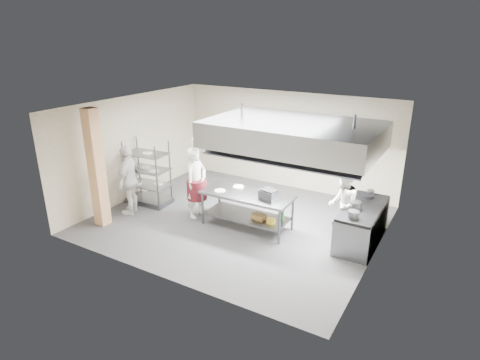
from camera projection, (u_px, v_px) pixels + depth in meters
The scene contains 23 objects.
floor at pixel (237, 220), 10.54m from camera, with size 7.00×7.00×0.00m, color #3C3C3F.
ceiling at pixel (237, 106), 9.50m from camera, with size 7.00×7.00×0.00m, color silver.
wall_back at pixel (286, 140), 12.45m from camera, with size 7.00×7.00×0.00m, color #BAAE93.
wall_left at pixel (134, 147), 11.68m from camera, with size 6.00×6.00×0.00m, color #BAAE93.
wall_right at pixel (381, 193), 8.36m from camera, with size 6.00×6.00×0.00m, color #BAAE93.
column at pixel (97, 169), 9.86m from camera, with size 0.30×0.30×3.00m, color tan.
exhaust_hood at pixel (293, 134), 9.41m from camera, with size 4.00×2.50×0.60m, color gray.
hood_strip_a at pixel (259, 142), 9.95m from camera, with size 1.60×0.12×0.04m, color white.
hood_strip_b at pixel (329, 153), 9.10m from camera, with size 1.60×0.12×0.04m, color white.
wall_shelf at pixel (342, 149), 11.46m from camera, with size 1.50×0.28×0.04m, color gray.
island at pixel (247, 210), 10.05m from camera, with size 2.30×0.96×0.91m, color gray, non-canonical shape.
island_worktop at pixel (247, 195), 9.91m from camera, with size 2.30×0.96×0.06m, color gray.
island_undershelf at pixel (247, 216), 10.11m from camera, with size 2.12×0.86×0.04m, color slate.
pass_rack at pixel (148, 173), 11.34m from camera, with size 1.22×0.71×1.84m, color slate, non-canonical shape.
cooking_range at pixel (362, 225), 9.34m from camera, with size 0.80×2.00×0.84m, color slate.
range_top at pixel (364, 208), 9.18m from camera, with size 0.78×1.96×0.06m, color black.
chef_head at pixel (196, 183), 10.49m from camera, with size 0.69×0.45×1.89m, color silver.
chef_line at pixel (343, 204), 9.38m from camera, with size 0.84×0.65×1.72m, color white.
chef_plating at pixel (129, 180), 10.68m from camera, with size 1.12×0.47×1.91m, color white.
griddle at pixel (269, 195), 9.56m from camera, with size 0.43×0.33×0.21m, color slate.
wicker_basket at pixel (259, 217), 9.85m from camera, with size 0.32×0.22×0.14m, color #9A693D.
stockpot at pixel (355, 205), 9.03m from camera, with size 0.26×0.26×0.18m, color gray.
plate_stack at pixel (148, 184), 11.45m from camera, with size 0.28×0.28×0.05m, color white.
Camera 1 is at (4.87, -8.17, 4.65)m, focal length 30.00 mm.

